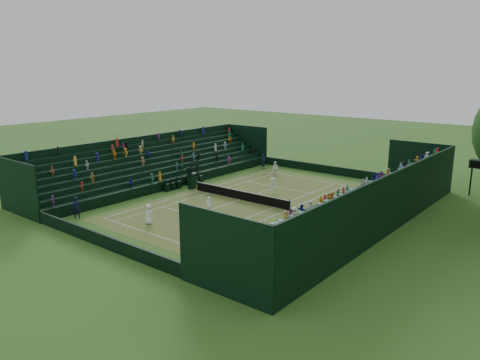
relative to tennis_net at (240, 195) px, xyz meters
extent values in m
plane|color=#376B21|center=(0.00, 0.00, -0.53)|extent=(160.00, 160.00, 0.00)
cube|color=#417727|center=(0.00, 0.00, -0.52)|extent=(12.97, 26.77, 0.01)
cube|color=black|center=(0.00, 15.88, -0.03)|extent=(17.17, 0.20, 1.00)
cube|color=black|center=(0.00, -15.88, -0.03)|extent=(17.17, 0.20, 1.00)
cube|color=black|center=(8.48, 0.00, -0.03)|extent=(0.20, 31.77, 1.00)
cube|color=black|center=(-8.48, 0.00, -0.03)|extent=(0.20, 31.77, 1.00)
cube|color=black|center=(8.98, 0.00, -0.03)|extent=(0.80, 32.00, 1.00)
cube|color=black|center=(9.79, 0.00, 0.20)|extent=(0.80, 32.00, 1.45)
cube|color=black|center=(10.58, 0.00, 0.42)|extent=(0.80, 32.00, 1.90)
cube|color=black|center=(11.38, 0.00, 0.65)|extent=(0.80, 32.00, 2.35)
cube|color=black|center=(12.18, 0.00, 0.87)|extent=(0.80, 32.00, 2.80)
cube|color=black|center=(12.98, 0.00, 1.10)|extent=(0.80, 32.00, 3.25)
cube|color=black|center=(13.79, 0.00, 1.32)|extent=(0.80, 32.00, 3.70)
cube|color=black|center=(14.59, 0.00, 1.55)|extent=(0.80, 32.00, 4.15)
cube|color=black|center=(15.08, 0.00, 1.92)|extent=(0.20, 32.00, 4.90)
cube|color=black|center=(-8.98, 0.00, -0.03)|extent=(0.80, 32.00, 1.00)
cube|color=black|center=(-9.79, 0.00, 0.20)|extent=(0.80, 32.00, 1.45)
cube|color=black|center=(-10.58, 0.00, 0.42)|extent=(0.80, 32.00, 1.90)
cube|color=black|center=(-11.38, 0.00, 0.65)|extent=(0.80, 32.00, 2.35)
cube|color=black|center=(-12.18, 0.00, 0.87)|extent=(0.80, 32.00, 2.80)
cube|color=black|center=(-12.98, 0.00, 1.10)|extent=(0.80, 32.00, 3.25)
cube|color=black|center=(-13.79, 0.00, 1.32)|extent=(0.80, 32.00, 3.70)
cube|color=black|center=(-14.59, 0.00, 1.55)|extent=(0.80, 32.00, 4.15)
cube|color=black|center=(-15.08, 0.00, 1.92)|extent=(0.20, 32.00, 4.90)
cylinder|color=black|center=(-5.79, 0.00, 0.00)|extent=(0.10, 0.10, 1.06)
cylinder|color=black|center=(5.79, 0.00, 0.00)|extent=(0.10, 0.10, 1.06)
cube|color=black|center=(0.00, 0.00, -0.07)|extent=(11.57, 0.02, 0.86)
cube|color=white|center=(0.00, 0.00, 0.40)|extent=(11.57, 0.04, 0.07)
cylinder|color=black|center=(17.00, 16.00, 0.97)|extent=(0.16, 0.16, 3.00)
cube|color=black|center=(-6.71, 0.14, 0.29)|extent=(0.63, 0.63, 1.63)
cube|color=black|center=(-6.71, 0.14, 1.15)|extent=(0.81, 0.81, 0.09)
cube|color=black|center=(-7.03, 0.14, 1.46)|extent=(0.07, 0.81, 0.63)
imported|color=black|center=(-6.71, 0.14, 1.61)|extent=(0.34, 0.43, 0.84)
cube|color=black|center=(-7.99, -2.28, -0.13)|extent=(0.50, 0.50, 0.80)
cube|color=black|center=(-8.24, -2.28, 0.37)|extent=(0.06, 0.50, 0.50)
cube|color=black|center=(-7.99, -1.48, -0.13)|extent=(0.50, 0.50, 0.80)
cube|color=black|center=(-8.24, -1.48, 0.37)|extent=(0.06, 0.50, 0.50)
cube|color=black|center=(-7.99, -0.68, -0.13)|extent=(0.50, 0.50, 0.80)
cube|color=black|center=(-8.24, -0.68, 0.37)|extent=(0.06, 0.50, 0.50)
cube|color=black|center=(-7.99, 1.12, -0.13)|extent=(0.50, 0.50, 0.80)
cube|color=black|center=(-8.24, 1.12, 0.37)|extent=(0.06, 0.50, 0.50)
cube|color=black|center=(-7.99, 1.92, -0.13)|extent=(0.50, 0.50, 0.80)
cube|color=black|center=(-8.24, 1.92, 0.37)|extent=(0.06, 0.50, 0.50)
cube|color=black|center=(-7.99, 2.72, -0.13)|extent=(0.50, 0.50, 0.80)
cube|color=black|center=(-8.24, 2.72, 0.37)|extent=(0.06, 0.50, 0.50)
imported|color=white|center=(-1.25, -10.38, 0.33)|extent=(0.85, 0.56, 1.71)
imported|color=white|center=(0.83, -5.33, 0.27)|extent=(0.66, 0.51, 1.60)
imported|color=white|center=(-3.78, 11.50, 0.27)|extent=(0.88, 0.75, 1.58)
imported|color=white|center=(0.85, 4.34, 0.26)|extent=(1.17, 1.05, 1.57)
imported|color=black|center=(-6.77, 13.14, 0.43)|extent=(0.51, 0.73, 1.91)
imported|color=black|center=(-7.23, -13.27, 0.41)|extent=(0.66, 0.80, 1.88)
camera|label=1|loc=(27.71, -34.23, 12.02)|focal=35.00mm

